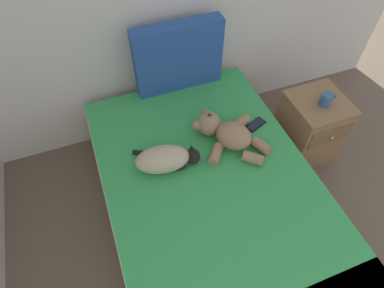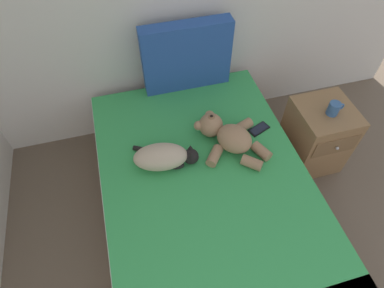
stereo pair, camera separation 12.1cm
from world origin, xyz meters
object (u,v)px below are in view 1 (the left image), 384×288
bed (212,206)px  cat (166,159)px  mug (326,99)px  patterned_cushion (178,57)px  teddy_bear (226,133)px  cell_phone (256,124)px  nightstand (310,128)px

bed → cat: cat is taller
bed → mug: mug is taller
mug → bed: bearing=-162.5°
patterned_cushion → teddy_bear: size_ratio=1.26×
patterned_cushion → cell_phone: patterned_cushion is taller
teddy_bear → cell_phone: teddy_bear is taller
patterned_cushion → teddy_bear: patterned_cushion is taller
nightstand → mug: size_ratio=4.76×
cat → teddy_bear: 0.44m
bed → patterned_cushion: patterned_cushion is taller
mug → patterned_cushion: bearing=143.9°
bed → cell_phone: cell_phone is taller
bed → teddy_bear: teddy_bear is taller
patterned_cushion → mug: bearing=-36.1°
teddy_bear → cat: bearing=-172.5°
mug → nightstand: bearing=99.4°
cell_phone → mug: 0.53m
teddy_bear → nightstand: size_ratio=0.90×
nightstand → teddy_bear: bearing=-177.3°
cat → cell_phone: (0.70, 0.11, -0.07)m
bed → nightstand: (0.98, 0.34, 0.04)m
patterned_cushion → nightstand: (0.87, -0.61, -0.48)m
patterned_cushion → cat: patterned_cushion is taller
cat → mug: bearing=2.9°
teddy_bear → nightstand: (0.77, 0.04, -0.29)m
cat → teddy_bear: teddy_bear is taller
bed → cat: size_ratio=4.89×
bed → teddy_bear: 0.50m
bed → mug: size_ratio=17.14×
bed → cat: (-0.23, 0.25, 0.33)m
patterned_cushion → mug: (0.88, -0.64, -0.14)m
bed → cat: 0.47m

